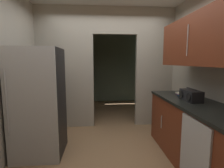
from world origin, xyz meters
TOP-DOWN VIEW (x-y plane):
  - ground at (0.00, 0.00)m, footprint 20.00×20.00m
  - kitchen_partition at (-0.06, 1.42)m, footprint 3.07×0.12m
  - adjoining_room_shell at (0.00, 3.18)m, footprint 3.07×2.62m
  - refrigerator at (-1.13, 0.22)m, footprint 0.72×0.73m
  - lower_cabinet_run at (1.20, -0.24)m, footprint 0.68×1.99m
  - dishwasher at (0.87, -0.80)m, footprint 0.02×0.56m
  - upper_cabinet_counterside at (1.20, -0.24)m, footprint 0.36×1.79m
  - boombox at (1.16, -0.14)m, footprint 0.20×0.36m
  - book_stack at (1.20, 0.21)m, footprint 0.16×0.17m

SIDE VIEW (x-z plane):
  - ground at x=0.00m, z-range 0.00..0.00m
  - dishwasher at x=0.87m, z-range 0.00..0.86m
  - lower_cabinet_run at x=1.20m, z-range 0.00..0.92m
  - refrigerator at x=-1.13m, z-range 0.00..1.70m
  - book_stack at x=1.20m, z-range 0.92..0.98m
  - boombox at x=1.16m, z-range 0.91..1.09m
  - adjoining_room_shell at x=0.00m, z-range 0.00..2.69m
  - kitchen_partition at x=-0.06m, z-range 0.10..2.79m
  - upper_cabinet_counterside at x=1.20m, z-range 1.43..2.12m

